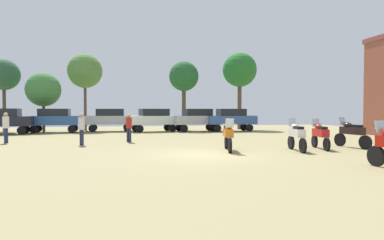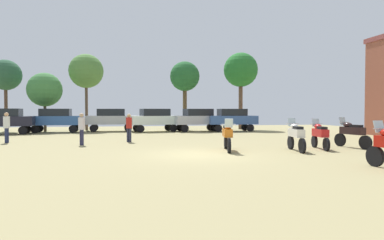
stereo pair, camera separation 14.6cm
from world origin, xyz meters
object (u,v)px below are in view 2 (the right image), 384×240
Objects in this scene: motorcycle_7 at (227,135)px; person_3 at (129,126)px; car_3 at (232,118)px; car_6 at (198,118)px; car_1 at (155,118)px; tree_2 at (86,71)px; tree_4 at (185,77)px; person_1 at (7,125)px; person_2 at (82,126)px; motorcycle_5 at (296,135)px; car_2 at (56,119)px; tree_3 at (5,75)px; car_4 at (111,118)px; tree_5 at (45,90)px; motorcycle_4 at (320,134)px; car_5 at (4,119)px; tree_1 at (241,70)px; motorcycle_2 at (352,133)px.

person_3 reaches higher than motorcycle_7.
car_3 is 3.03m from car_6.
car_1 is 6.83m from car_3.
car_3 is at bearing -18.11° from tree_2.
tree_4 is at bearing -81.29° from motorcycle_7.
person_2 is (4.35, -2.05, -0.02)m from person_1.
motorcycle_5 is at bearing -172.88° from car_1.
car_1 is 8.29m from car_2.
tree_3 reaches higher than car_3.
motorcycle_7 is 0.52× the size of car_3.
motorcycle_7 is 16.70m from car_4.
tree_5 is (-7.24, 11.23, 2.70)m from person_3.
motorcycle_4 is 0.47× the size of car_5.
car_4 is 8.26m from car_5.
tree_2 is at bearing 71.47° from car_3.
tree_1 reaches higher than tree_4.
car_2 is at bearing 74.81° from car_1.
tree_4 is (-5.64, -0.14, -0.78)m from tree_1.
car_2 is 1.00× the size of car_4.
car_5 is (-20.31, 13.44, 0.43)m from motorcycle_2.
tree_3 is at bearing 58.34° from car_2.
car_2 reaches higher than motorcycle_2.
tree_2 is at bearing 60.82° from car_6.
person_3 is at bearing -57.18° from tree_5.
car_4 is at bearing -57.44° from motorcycle_7.
person_2 is (-8.49, -10.24, -0.18)m from car_6.
tree_5 is (-13.26, 2.26, 2.49)m from car_6.
motorcycle_7 is 14.21m from car_6.
car_5 reaches higher than motorcycle_7.
car_2 is 0.61× the size of tree_2.
tree_4 reaches higher than tree_3.
motorcycle_5 is 0.41× the size of tree_5.
motorcycle_5 is at bearing -178.96° from motorcycle_2.
motorcycle_4 is 14.62m from car_6.
motorcycle_2 is at bearing 78.82° from person_1.
car_5 is at bearing -32.35° from motorcycle_7.
tree_5 is at bearing -170.34° from person_1.
person_2 is 0.24× the size of tree_2.
person_1 is (-14.24, 6.60, 0.29)m from motorcycle_5.
person_1 is (2.71, -7.54, -0.16)m from car_5.
person_1 is at bearing -103.63° from tree_2.
person_1 reaches higher than motorcycle_7.
person_2 is 0.33× the size of tree_5.
motorcycle_7 is 1.36× the size of person_3.
car_5 is (-18.43, 13.67, 0.46)m from motorcycle_4.
tree_1 is 14.86m from tree_2.
motorcycle_5 is at bearing -58.57° from tree_2.
car_1 is 2.64× the size of person_1.
motorcycle_2 is at bearing 14.20° from person_3.
car_3 is 14.29m from tree_2.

